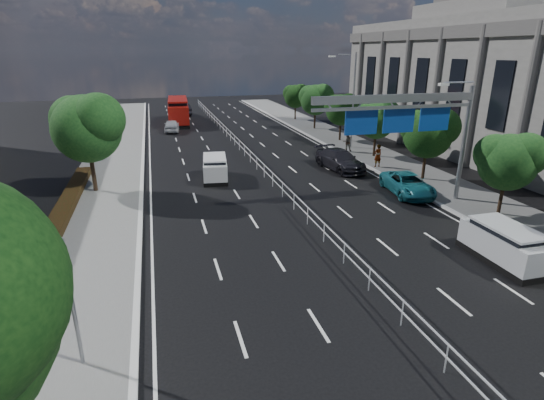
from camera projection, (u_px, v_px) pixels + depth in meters
name	position (u px, v px, depth m)	size (l,w,h in m)	color
ground	(389.00, 313.00, 15.67)	(160.00, 160.00, 0.00)	black
sidewalk_near	(48.00, 370.00, 12.74)	(5.00, 140.00, 0.14)	slate
kerb_near	(135.00, 355.00, 13.37)	(0.25, 140.00, 0.15)	silver
median_fence	(252.00, 158.00, 35.93)	(0.05, 85.00, 1.02)	silver
hedge_near	(24.00, 286.00, 16.73)	(1.00, 36.00, 0.44)	black
toilet_sign	(51.00, 284.00, 11.92)	(1.62, 0.18, 4.34)	gray
overhead_gantry	(412.00, 115.00, 24.63)	(10.24, 0.38, 7.45)	gray
streetlight_far	(351.00, 95.00, 40.20)	(2.78, 2.40, 9.00)	gray
civic_hall	(500.00, 83.00, 39.55)	(14.40, 36.00, 14.35)	slate
near_tree_back	(87.00, 125.00, 27.45)	(4.84, 4.51, 6.69)	black
far_tree_c	(509.00, 159.00, 23.70)	(3.52, 3.28, 4.94)	black
far_tree_d	(429.00, 131.00, 30.43)	(3.85, 3.59, 5.34)	black
far_tree_e	(377.00, 118.00, 37.29)	(3.63, 3.38, 5.13)	black
far_tree_f	(342.00, 108.00, 44.12)	(3.52, 3.28, 5.02)	black
far_tree_g	(316.00, 98.00, 50.85)	(3.96, 3.69, 5.45)	black
far_tree_h	(296.00, 95.00, 57.77)	(3.41, 3.18, 4.91)	black
white_minivan	(215.00, 168.00, 31.68)	(2.22, 4.20, 1.75)	black
red_bus	(178.00, 110.00, 56.30)	(3.13, 10.82, 3.20)	black
near_car_silver	(172.00, 126.00, 50.37)	(1.68, 4.19, 1.43)	#AFB1B7
near_car_dark	(183.00, 109.00, 63.32)	(1.78, 5.10, 1.68)	black
silver_minivan	(505.00, 244.00, 19.22)	(1.82, 4.21, 1.74)	black
parked_car_teal	(408.00, 184.00, 28.43)	(2.30, 4.98, 1.38)	#18626E
parked_car_dark	(340.00, 160.00, 34.31)	(2.22, 5.46, 1.58)	black
pedestrian_a	(378.00, 156.00, 34.54)	(0.67, 0.44, 1.85)	gray
pedestrian_b	(347.00, 142.00, 39.85)	(0.88, 0.69, 1.81)	gray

